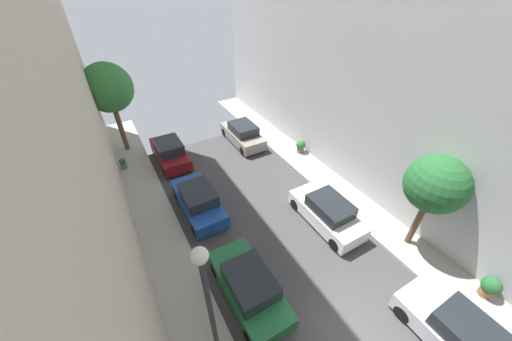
# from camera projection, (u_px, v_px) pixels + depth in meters

# --- Properties ---
(ground) EXTENTS (32.00, 32.00, 0.00)m
(ground) POSITION_uv_depth(u_px,v_px,m) (358.00, 337.00, 10.00)
(ground) COLOR #423F42
(sidewalk_right) EXTENTS (2.00, 44.00, 0.15)m
(sidewalk_right) POSITION_uv_depth(u_px,v_px,m) (441.00, 274.00, 11.94)
(sidewalk_right) COLOR #A8A399
(sidewalk_right) RESTS_ON ground
(parked_car_left_3) EXTENTS (1.78, 4.20, 1.57)m
(parked_car_left_3) POSITION_uv_depth(u_px,v_px,m) (249.00, 287.00, 10.80)
(parked_car_left_3) COLOR #1E6638
(parked_car_left_3) RESTS_ON ground
(parked_car_left_4) EXTENTS (1.78, 4.20, 1.57)m
(parked_car_left_4) POSITION_uv_depth(u_px,v_px,m) (199.00, 201.00, 14.71)
(parked_car_left_4) COLOR #194799
(parked_car_left_4) RESTS_ON ground
(parked_car_left_5) EXTENTS (1.78, 4.20, 1.57)m
(parked_car_left_5) POSITION_uv_depth(u_px,v_px,m) (170.00, 152.00, 18.53)
(parked_car_left_5) COLOR maroon
(parked_car_left_5) RESTS_ON ground
(parked_car_right_2) EXTENTS (1.78, 4.20, 1.57)m
(parked_car_right_2) POSITION_uv_depth(u_px,v_px,m) (462.00, 337.00, 9.34)
(parked_car_right_2) COLOR silver
(parked_car_right_2) RESTS_ON ground
(parked_car_right_3) EXTENTS (1.78, 4.20, 1.57)m
(parked_car_right_3) POSITION_uv_depth(u_px,v_px,m) (327.00, 212.00, 14.03)
(parked_car_right_3) COLOR white
(parked_car_right_3) RESTS_ON ground
(parked_car_right_4) EXTENTS (1.78, 4.20, 1.57)m
(parked_car_right_4) POSITION_uv_depth(u_px,v_px,m) (243.00, 134.00, 20.49)
(parked_car_right_4) COLOR gray
(parked_car_right_4) RESTS_ON ground
(street_tree_1) EXTENTS (2.46, 2.46, 4.80)m
(street_tree_1) POSITION_uv_depth(u_px,v_px,m) (436.00, 185.00, 11.16)
(street_tree_1) COLOR brown
(street_tree_1) RESTS_ON sidewalk_right
(street_tree_2) EXTENTS (3.10, 3.10, 6.05)m
(street_tree_2) POSITION_uv_depth(u_px,v_px,m) (108.00, 88.00, 17.27)
(street_tree_2) COLOR brown
(street_tree_2) RESTS_ON sidewalk_left
(potted_plant_0) EXTENTS (0.66, 0.66, 0.92)m
(potted_plant_0) POSITION_uv_depth(u_px,v_px,m) (301.00, 146.00, 19.31)
(potted_plant_0) COLOR slate
(potted_plant_0) RESTS_ON sidewalk_right
(potted_plant_2) EXTENTS (0.40, 0.40, 0.77)m
(potted_plant_2) POSITION_uv_depth(u_px,v_px,m) (123.00, 163.00, 17.79)
(potted_plant_2) COLOR slate
(potted_plant_2) RESTS_ON sidewalk_left
(potted_plant_5) EXTENTS (0.69, 0.69, 0.99)m
(potted_plant_5) POSITION_uv_depth(u_px,v_px,m) (490.00, 287.00, 10.83)
(potted_plant_5) COLOR brown
(potted_plant_5) RESTS_ON sidewalk_right
(lamp_post) EXTENTS (0.44, 0.44, 5.62)m
(lamp_post) POSITION_uv_depth(u_px,v_px,m) (207.00, 295.00, 7.29)
(lamp_post) COLOR #333338
(lamp_post) RESTS_ON sidewalk_left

